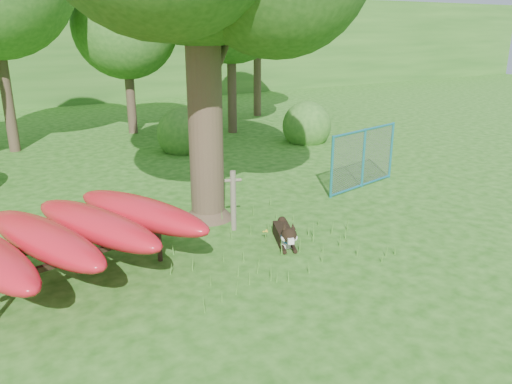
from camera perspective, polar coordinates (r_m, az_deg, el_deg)
ground at (r=9.04m, az=2.88°, el=-8.28°), size 80.00×80.00×0.00m
wooden_post at (r=10.29m, az=-2.62°, el=-0.83°), size 0.35×0.17×1.28m
kayak_rack at (r=8.72m, az=-20.40°, el=-4.26°), size 4.37×3.91×1.13m
husky_dog at (r=9.77m, az=3.38°, el=-4.91°), size 0.71×1.19×0.57m
fence_section at (r=13.41m, az=12.18°, el=3.80°), size 2.65×0.63×2.63m
wildflower_clump at (r=9.94m, az=1.10°, el=-4.61°), size 0.10×0.09×0.22m
bg_tree_c at (r=20.60m, az=-14.73°, el=17.85°), size 4.00×4.00×6.12m
bg_tree_e at (r=24.23m, az=0.16°, el=21.04°), size 4.60×4.60×7.55m
shrub_right at (r=18.82m, az=5.76°, el=5.74°), size 1.80×1.80×1.80m
shrub_mid at (r=17.48m, az=-8.22°, el=4.68°), size 1.80×1.80×1.80m
wooded_hillside at (r=35.00m, az=-24.49°, el=14.95°), size 80.00×12.00×6.00m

